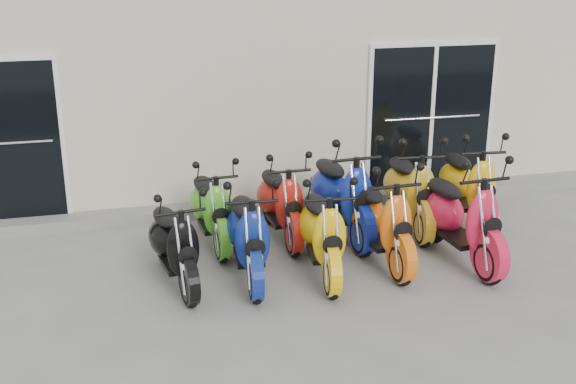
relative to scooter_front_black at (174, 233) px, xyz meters
name	(u,v)px	position (x,y,z in m)	size (l,w,h in m)	color
ground	(300,267)	(1.48, 0.10, -0.62)	(80.00, 80.00, 0.00)	gray
building	(225,66)	(1.48, 5.30, 0.98)	(14.00, 6.00, 3.20)	beige
front_step	(264,205)	(1.48, 2.12, -0.55)	(14.00, 0.40, 0.15)	gray
door_left	(22,137)	(-1.72, 2.27, 0.64)	(1.07, 0.08, 2.22)	black
door_right	(431,113)	(4.08, 2.27, 0.64)	(2.02, 0.08, 2.22)	black
scooter_front_black	(174,233)	(0.00, 0.00, 0.00)	(0.61, 1.68, 1.24)	black
scooter_front_blue	(248,224)	(0.83, -0.03, 0.04)	(0.65, 1.80, 1.33)	navy
scooter_front_orange_a	(322,221)	(1.67, -0.14, 0.04)	(0.65, 1.78, 1.32)	yellow
scooter_front_orange_b	(380,209)	(2.43, 0.01, 0.06)	(0.67, 1.85, 1.37)	orange
scooter_front_red	(461,205)	(3.38, -0.18, 0.10)	(0.71, 1.94, 1.44)	red
scooter_back_green	(210,198)	(0.56, 1.05, 0.00)	(0.62, 1.69, 1.25)	#4CB024
scooter_back_red	(280,192)	(1.46, 1.03, 0.02)	(0.63, 1.73, 1.28)	#B61D11
scooter_back_blue	(342,183)	(2.24, 0.90, 0.11)	(0.72, 1.99, 1.47)	#10269B
scooter_back_yellow	(410,180)	(3.21, 0.96, 0.07)	(0.68, 1.87, 1.38)	gold
scooter_back_extra	(469,175)	(4.06, 0.96, 0.07)	(0.68, 1.87, 1.38)	#F7B70D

